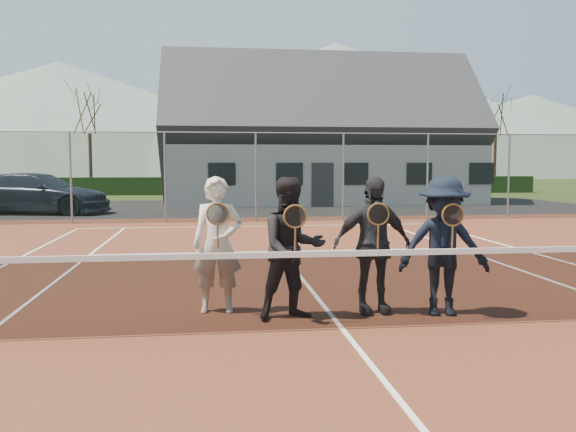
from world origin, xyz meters
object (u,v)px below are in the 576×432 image
Objects in this scene: clubhouse at (318,124)px; player_c at (372,245)px; car_c at (39,194)px; player_a at (218,245)px; player_b at (292,248)px; player_d at (444,246)px; tennis_net at (343,286)px.

player_c is (-3.44, -23.25, -3.07)m from clubhouse.
player_a is (6.70, -16.84, 0.12)m from car_c.
car_c is 19.23m from player_c.
car_c is 18.12m from player_a.
player_b is 1.00× the size of player_c.
player_a is (-5.45, -22.94, -3.07)m from clubhouse.
player_c is at bearing -8.51° from player_a.
player_d reaches higher than car_c.
clubhouse is at bearing 81.59° from player_c.
player_a is 2.95m from player_d.
player_c is (2.02, -0.30, -0.00)m from player_a.
car_c is 13.97m from clubhouse.
clubhouse is at bearing 83.79° from player_d.
player_b is at bearing -170.70° from player_c.
player_b is (0.93, -0.48, -0.00)m from player_a.
player_c is at bearing 53.25° from tennis_net.
car_c is 0.47× the size of tennis_net.
player_c reaches higher than car_c.
tennis_net is 6.49× the size of player_a.
clubhouse is at bearing -49.75° from car_c.
car_c is at bearing -153.34° from clubhouse.
player_b is at bearing 178.31° from player_d.
clubhouse reaches higher than player_c.
player_d is (2.90, -0.54, -0.00)m from player_a.
clubhouse is at bearing 80.54° from tennis_net.
car_c is at bearing 114.51° from tennis_net.
player_d is (0.88, -0.24, -0.00)m from player_c.
tennis_net is at bearing -126.75° from player_c.
clubhouse is (4.00, 24.00, 3.45)m from tennis_net.
car_c is 18.93m from player_b.
player_b is at bearing 132.46° from tennis_net.
player_a reaches higher than car_c.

